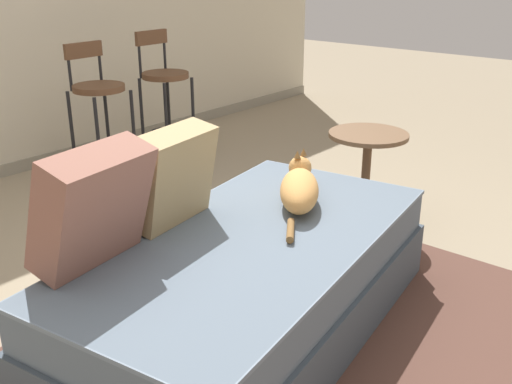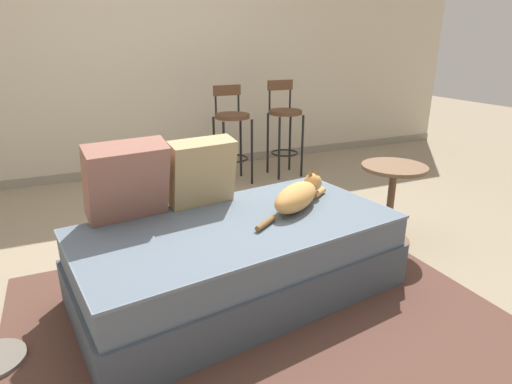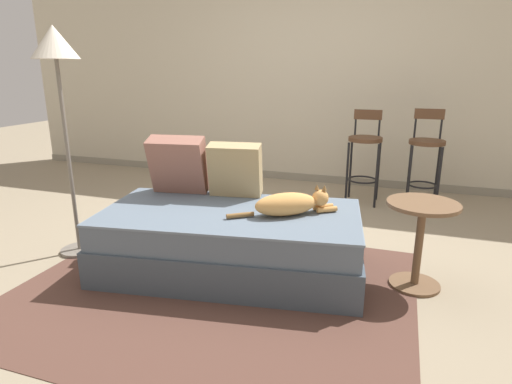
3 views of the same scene
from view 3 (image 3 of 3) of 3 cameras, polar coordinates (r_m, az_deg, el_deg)
ground_plane at (r=3.39m, az=-0.78°, el=-7.50°), size 16.00×16.00×0.00m
wall_back_panel at (r=5.28m, az=7.61°, el=15.39°), size 8.00×0.10×2.60m
wall_baseboard_trim at (r=5.39m, az=7.00°, el=1.93°), size 8.00×0.02×0.09m
area_rug at (r=2.81m, az=-5.66°, el=-12.85°), size 2.45×2.00×0.01m
couch at (r=2.96m, az=-3.39°, el=-6.50°), size 1.86×1.14×0.44m
throw_pillow_corner at (r=3.29m, az=-10.28°, el=3.61°), size 0.45×0.33×0.45m
throw_pillow_middle at (r=3.16m, az=-2.80°, el=2.98°), size 0.41×0.26×0.40m
cat at (r=2.79m, az=4.61°, el=-1.56°), size 0.66×0.45×0.19m
bar_stool_near_window at (r=4.54m, az=14.29°, el=5.44°), size 0.34×0.34×0.95m
bar_stool_by_doorway at (r=4.53m, az=21.71°, el=4.92°), size 0.34×0.34×0.98m
side_table at (r=2.89m, az=21.04°, el=-5.08°), size 0.44×0.44×0.57m
floor_lamp at (r=3.34m, az=-25.01°, el=15.12°), size 0.32×0.32×1.64m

